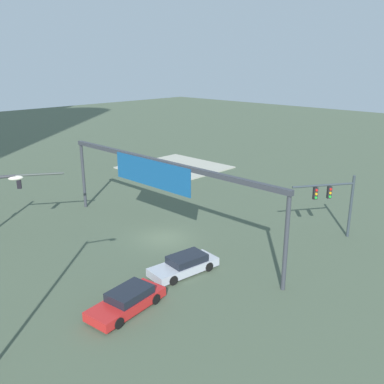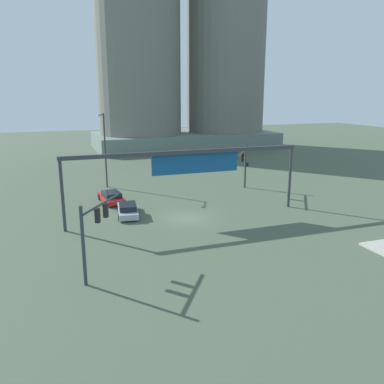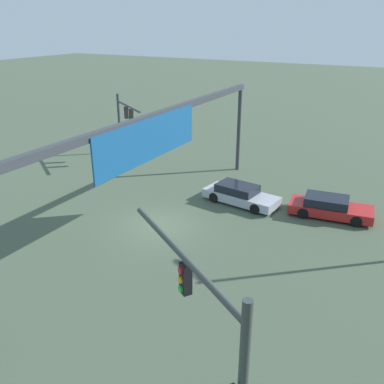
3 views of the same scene
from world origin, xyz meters
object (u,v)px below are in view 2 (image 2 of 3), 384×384
(traffic_signal_near_corner, at_px, (244,161))
(sedan_car_waiting_far, at_px, (111,197))
(traffic_signal_opposite_side, at_px, (94,225))
(sedan_car_approaching, at_px, (128,210))
(streetlamp_curved_arm, at_px, (104,146))

(traffic_signal_near_corner, xyz_separation_m, sedan_car_waiting_far, (-16.16, -0.13, -3.09))
(traffic_signal_opposite_side, relative_size, sedan_car_waiting_far, 1.03)
(traffic_signal_near_corner, bearing_deg, sedan_car_waiting_far, -55.40)
(traffic_signal_near_corner, distance_m, sedan_car_approaching, 16.64)
(traffic_signal_opposite_side, bearing_deg, sedan_car_approaching, 14.10)
(streetlamp_curved_arm, xyz_separation_m, sedan_car_waiting_far, (-0.52, -7.25, -4.72))
(traffic_signal_near_corner, height_order, sedan_car_approaching, traffic_signal_near_corner)
(sedan_car_approaching, bearing_deg, streetlamp_curved_arm, 8.93)
(sedan_car_waiting_far, bearing_deg, sedan_car_approaching, -178.85)
(traffic_signal_near_corner, xyz_separation_m, streetlamp_curved_arm, (-15.65, 7.12, 1.63))
(streetlamp_curved_arm, height_order, sedan_car_waiting_far, streetlamp_curved_arm)
(traffic_signal_near_corner, relative_size, sedan_car_waiting_far, 1.11)
(traffic_signal_opposite_side, bearing_deg, streetlamp_curved_arm, 24.40)
(traffic_signal_opposite_side, bearing_deg, sedan_car_waiting_far, 22.24)
(sedan_car_approaching, bearing_deg, traffic_signal_opposite_side, 167.97)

